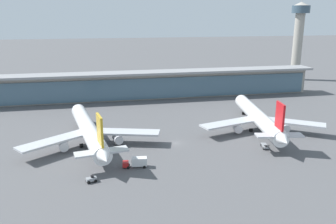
% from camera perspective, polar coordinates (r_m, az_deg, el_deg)
% --- Properties ---
extents(ground_plane, '(1200.00, 1200.00, 0.00)m').
position_cam_1_polar(ground_plane, '(125.63, 1.34, -5.15)').
color(ground_plane, '#515154').
extents(airliner_left_stand, '(48.30, 63.48, 16.95)m').
position_cam_1_polar(airliner_left_stand, '(125.70, -12.83, -2.96)').
color(airliner_left_stand, white).
rests_on(airliner_left_stand, ground).
extents(airliner_centre_stand, '(48.32, 63.49, 16.95)m').
position_cam_1_polar(airliner_centre_stand, '(142.40, 14.60, -0.88)').
color(airliner_centre_stand, white).
rests_on(airliner_centre_stand, ground).
extents(service_truck_under_wing_grey, '(3.25, 2.51, 2.05)m').
position_cam_1_polar(service_truck_under_wing_grey, '(99.88, -12.44, -10.71)').
color(service_truck_under_wing_grey, gray).
rests_on(service_truck_under_wing_grey, ground).
extents(service_truck_mid_apron_grey, '(2.86, 6.93, 2.70)m').
position_cam_1_polar(service_truck_mid_apron_grey, '(125.57, 15.60, -5.37)').
color(service_truck_mid_apron_grey, gray).
rests_on(service_truck_mid_apron_grey, ground).
extents(service_truck_by_tail_red, '(7.51, 3.09, 3.10)m').
position_cam_1_polar(service_truck_by_tail_red, '(106.52, -5.18, -8.17)').
color(service_truck_by_tail_red, '#B21E1E').
rests_on(service_truck_by_tail_red, ground).
extents(terminal_building, '(190.83, 12.80, 15.20)m').
position_cam_1_polar(terminal_building, '(191.10, -3.49, 4.52)').
color(terminal_building, '#9E998E').
rests_on(terminal_building, ground).
extents(control_tower, '(12.00, 12.00, 58.14)m').
position_cam_1_polar(control_tower, '(262.75, 20.61, 11.88)').
color(control_tower, '#9E998E').
rests_on(control_tower, ground).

